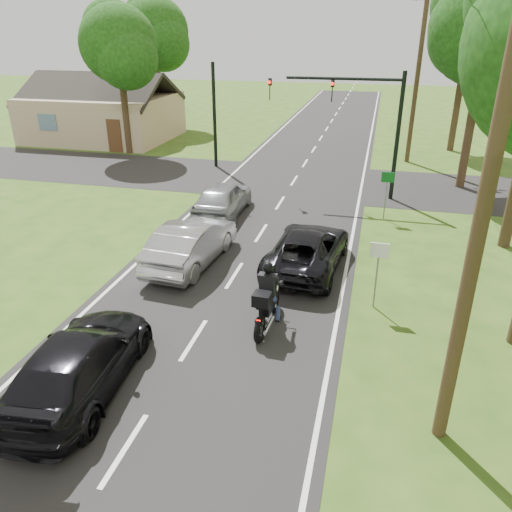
# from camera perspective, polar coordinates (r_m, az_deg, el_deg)

# --- Properties ---
(ground) EXTENTS (140.00, 140.00, 0.00)m
(ground) POSITION_cam_1_polar(r_m,az_deg,el_deg) (13.90, -7.12, -9.51)
(ground) COLOR #2C4C15
(ground) RESTS_ON ground
(road) EXTENTS (8.00, 100.00, 0.01)m
(road) POSITION_cam_1_polar(r_m,az_deg,el_deg) (22.51, 1.76, 4.50)
(road) COLOR black
(road) RESTS_ON ground
(cross_road) EXTENTS (60.00, 7.00, 0.01)m
(cross_road) POSITION_cam_1_polar(r_m,az_deg,el_deg) (28.12, 4.38, 8.58)
(cross_road) COLOR black
(cross_road) RESTS_ON ground
(motorcycle_rider) EXTENTS (0.66, 2.34, 2.01)m
(motorcycle_rider) POSITION_cam_1_polar(r_m,az_deg,el_deg) (13.95, 1.27, -5.34)
(motorcycle_rider) COLOR black
(motorcycle_rider) RESTS_ON ground
(dark_suv) EXTENTS (2.70, 5.23, 1.41)m
(dark_suv) POSITION_cam_1_polar(r_m,az_deg,el_deg) (17.53, 5.92, 0.83)
(dark_suv) COLOR black
(dark_suv) RESTS_ON road
(silver_sedan) EXTENTS (2.05, 4.91, 1.58)m
(silver_sedan) POSITION_cam_1_polar(r_m,az_deg,el_deg) (17.85, -7.42, 1.49)
(silver_sedan) COLOR #B1B1B6
(silver_sedan) RESTS_ON road
(silver_suv) EXTENTS (1.89, 4.60, 1.56)m
(silver_suv) POSITION_cam_1_polar(r_m,az_deg,el_deg) (22.57, -3.82, 6.62)
(silver_suv) COLOR #96999E
(silver_suv) RESTS_ON road
(dark_car_behind) EXTENTS (2.50, 5.21, 1.46)m
(dark_car_behind) POSITION_cam_1_polar(r_m,az_deg,el_deg) (12.43, -19.52, -11.38)
(dark_car_behind) COLOR black
(dark_car_behind) RESTS_ON road
(traffic_signal) EXTENTS (6.38, 0.44, 6.00)m
(traffic_signal) POSITION_cam_1_polar(r_m,az_deg,el_deg) (24.95, 11.74, 15.83)
(traffic_signal) COLOR black
(traffic_signal) RESTS_ON ground
(signal_pole_far) EXTENTS (0.20, 0.20, 6.00)m
(signal_pole_far) POSITION_cam_1_polar(r_m,az_deg,el_deg) (30.60, -4.77, 15.64)
(signal_pole_far) COLOR black
(signal_pole_far) RESTS_ON ground
(utility_pole_near) EXTENTS (1.60, 0.28, 10.00)m
(utility_pole_near) POSITION_cam_1_polar(r_m,az_deg,el_deg) (9.25, 24.66, 5.54)
(utility_pole_near) COLOR #4B3722
(utility_pole_near) RESTS_ON ground
(utility_pole_far) EXTENTS (1.60, 0.28, 10.00)m
(utility_pole_far) POSITION_cam_1_polar(r_m,az_deg,el_deg) (32.83, 17.96, 18.89)
(utility_pole_far) COLOR #4B3722
(utility_pole_far) RESTS_ON ground
(sign_white) EXTENTS (0.55, 0.07, 2.12)m
(sign_white) POSITION_cam_1_polar(r_m,az_deg,el_deg) (14.98, 13.81, -0.40)
(sign_white) COLOR slate
(sign_white) RESTS_ON ground
(sign_green) EXTENTS (0.55, 0.07, 2.12)m
(sign_green) POSITION_cam_1_polar(r_m,az_deg,el_deg) (22.51, 14.76, 7.96)
(sign_green) COLOR slate
(sign_green) RESTS_ON ground
(tree_row_d) EXTENTS (5.76, 5.58, 10.45)m
(tree_row_d) POSITION_cam_1_polar(r_m,az_deg,el_deg) (27.83, 25.55, 21.82)
(tree_row_d) COLOR #332316
(tree_row_d) RESTS_ON ground
(tree_row_e) EXTENTS (5.28, 5.12, 9.61)m
(tree_row_e) POSITION_cam_1_polar(r_m,az_deg,el_deg) (36.81, 23.49, 21.38)
(tree_row_e) COLOR #332316
(tree_row_e) RESTS_ON ground
(tree_left_near) EXTENTS (5.12, 4.96, 9.22)m
(tree_left_near) POSITION_cam_1_polar(r_m,az_deg,el_deg) (34.47, -15.16, 21.86)
(tree_left_near) COLOR #332316
(tree_left_near) RESTS_ON ground
(tree_left_far) EXTENTS (5.76, 5.58, 10.14)m
(tree_left_far) POSITION_cam_1_polar(r_m,az_deg,el_deg) (44.28, -11.20, 23.45)
(tree_left_far) COLOR #332316
(tree_left_far) RESTS_ON ground
(house) EXTENTS (10.20, 8.00, 4.84)m
(house) POSITION_cam_1_polar(r_m,az_deg,el_deg) (40.65, -17.05, 15.17)
(house) COLOR tan
(house) RESTS_ON ground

